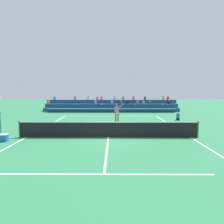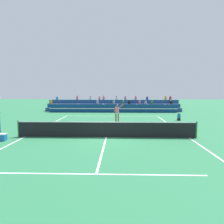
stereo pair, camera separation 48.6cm
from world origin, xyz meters
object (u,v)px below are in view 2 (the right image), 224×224
(tennis_ball, at_px, (66,131))
(equipment_cooler, at_px, (2,137))
(ball_kid_courtside, at_px, (179,117))
(tennis_player, at_px, (117,113))

(tennis_ball, relative_size, equipment_cooler, 0.14)
(ball_kid_courtside, xyz_separation_m, equipment_cooler, (-13.49, -9.49, -0.10))
(tennis_ball, height_order, equipment_cooler, equipment_cooler)
(tennis_player, relative_size, tennis_ball, 32.29)
(ball_kid_courtside, height_order, equipment_cooler, ball_kid_courtside)
(ball_kid_courtside, distance_m, tennis_player, 6.61)
(tennis_player, height_order, tennis_ball, tennis_player)
(tennis_player, distance_m, tennis_ball, 6.10)
(ball_kid_courtside, distance_m, equipment_cooler, 16.49)
(ball_kid_courtside, relative_size, tennis_ball, 12.43)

